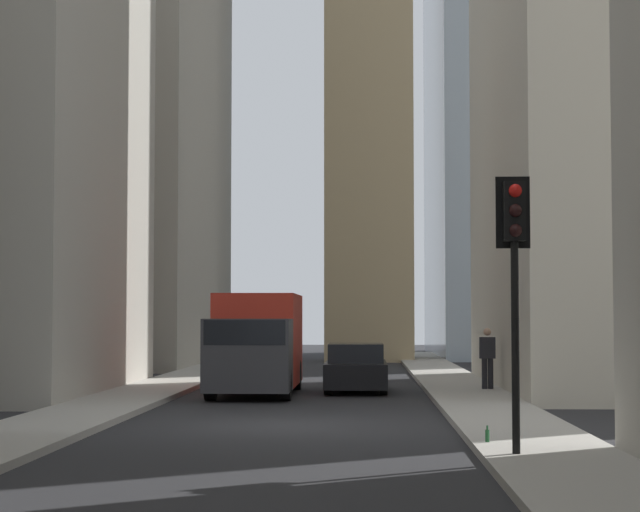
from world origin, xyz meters
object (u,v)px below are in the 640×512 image
pedestrian (487,356)px  sedan_black (356,369)px  delivery_truck (256,343)px  traffic_light_foreground (515,248)px  discarded_bottle (487,435)px

pedestrian → sedan_black: bearing=80.9°
delivery_truck → traffic_light_foreground: (-14.88, -5.32, 1.76)m
pedestrian → discarded_bottle: (-13.93, 1.50, -0.84)m
traffic_light_foreground → pedestrian: bearing=-4.6°
traffic_light_foreground → discarded_bottle: size_ratio=15.52×
delivery_truck → sedan_black: delivery_truck is taller
delivery_truck → pedestrian: size_ratio=3.72×
delivery_truck → sedan_black: size_ratio=1.50×
sedan_black → pedestrian: bearing=-99.1°
delivery_truck → discarded_bottle: 14.26m
pedestrian → discarded_bottle: size_ratio=6.43×
traffic_light_foreground → delivery_truck: bearing=19.7°
delivery_truck → pedestrian: 6.60m
sedan_black → traffic_light_foreground: 16.53m
delivery_truck → sedan_black: 3.17m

